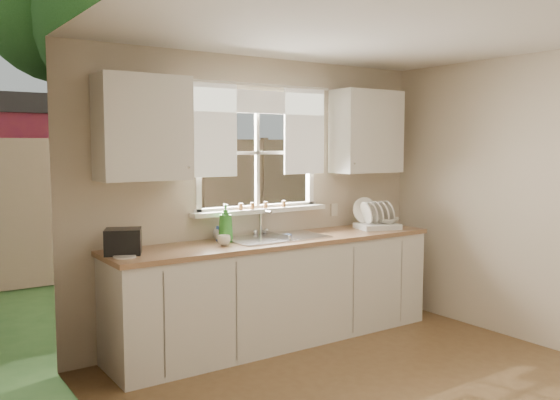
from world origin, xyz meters
TOP-DOWN VIEW (x-y plane):
  - room_walls at (0.00, -0.07)m, footprint 3.62×4.02m
  - ceiling at (0.00, 0.00)m, footprint 3.60×4.00m
  - window at (0.00, 2.00)m, footprint 1.38×0.16m
  - curtains at (0.00, 1.95)m, footprint 1.50×0.03m
  - base_cabinets at (0.00, 1.68)m, footprint 3.00×0.62m
  - countertop at (0.00, 1.68)m, footprint 3.04×0.65m
  - upper_cabinet_left at (-1.15, 1.82)m, footprint 0.70×0.33m
  - upper_cabinet_right at (1.15, 1.82)m, footprint 0.70×0.33m
  - wall_outlet at (0.88, 1.99)m, footprint 0.08×0.01m
  - sill_jars at (-0.01, 1.94)m, footprint 0.50×0.04m
  - backyard at (0.58, 8.42)m, footprint 20.00×10.00m
  - sink at (0.00, 1.71)m, footprint 0.88×0.52m
  - dish_rack at (1.13, 1.65)m, footprint 0.45×0.38m
  - bowl at (1.24, 1.61)m, footprint 0.28×0.28m
  - soap_bottle_a at (-0.46, 1.78)m, footprint 0.15×0.15m
  - soap_bottle_b at (-0.46, 1.82)m, footprint 0.11×0.11m
  - soap_bottle_c at (-0.46, 1.86)m, footprint 0.15×0.15m
  - saucer at (-1.40, 1.59)m, footprint 0.16×0.16m
  - cup at (-0.56, 1.64)m, footprint 0.14×0.14m
  - black_appliance at (-1.36, 1.73)m, footprint 0.33×0.31m

SIDE VIEW (x-z plane):
  - base_cabinets at x=0.00m, z-range 0.00..0.87m
  - sink at x=0.00m, z-range 0.64..1.04m
  - countertop at x=0.00m, z-range 0.87..0.91m
  - saucer at x=-1.40m, z-range 0.91..0.92m
  - cup at x=-0.56m, z-range 0.91..0.99m
  - bowl at x=1.24m, z-range 0.96..1.01m
  - dish_rack at x=1.13m, z-range 0.85..1.15m
  - soap_bottle_c at x=-0.46m, z-range 0.91..1.10m
  - black_appliance at x=-1.36m, z-range 0.91..1.10m
  - soap_bottle_b at x=-0.46m, z-range 0.91..1.11m
  - soap_bottle_a at x=-0.46m, z-range 0.91..1.23m
  - wall_outlet at x=0.88m, z-range 1.02..1.14m
  - sill_jars at x=-0.01m, z-range 1.15..1.21m
  - room_walls at x=0.00m, z-range -0.01..2.49m
  - window at x=0.00m, z-range 0.95..2.02m
  - upper_cabinet_left at x=-1.15m, z-range 1.45..2.25m
  - upper_cabinet_right at x=1.15m, z-range 1.45..2.25m
  - curtains at x=0.00m, z-range 1.53..2.34m
  - ceiling at x=0.00m, z-range 2.49..2.51m
  - backyard at x=0.58m, z-range 0.40..6.53m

